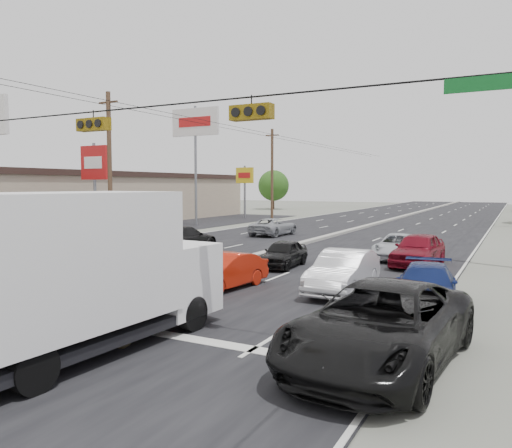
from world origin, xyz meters
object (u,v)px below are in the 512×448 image
object	(u,v)px
black_suv	(381,326)
oncoming_near	(181,240)
red_sedan	(224,272)
queue_car_c	(398,247)
queue_car_b	(343,272)
queue_car_e	(418,250)
tree_left_far	(274,186)
oncoming_far	(274,227)
queue_car_a	(283,254)
queue_car_d	(426,286)
utility_pole_left_b	(110,165)
box_truck	(85,271)
utility_pole_left_c	(272,173)
pole_sign_far	(245,180)
tan_sedan	(37,325)
pole_sign_mid	(94,168)
pole_sign_billboard	(195,130)

from	to	relation	value
black_suv	oncoming_near	bearing A→B (deg)	144.28
red_sedan	queue_car_c	world-z (taller)	red_sedan
queue_car_b	queue_car_e	bearing A→B (deg)	78.86
tree_left_far	oncoming_near	size ratio (longest dim) A/B	1.17
queue_car_b	oncoming_far	bearing A→B (deg)	121.98
red_sedan	queue_car_a	world-z (taller)	red_sedan
red_sedan	oncoming_near	xyz separation A→B (m)	(-7.11, 7.08, 0.12)
queue_car_b	oncoming_far	size ratio (longest dim) A/B	0.95
queue_car_d	oncoming_near	distance (m)	15.39
utility_pole_left_b	queue_car_b	distance (m)	21.49
queue_car_c	box_truck	bearing A→B (deg)	-103.44
oncoming_far	queue_car_a	bearing A→B (deg)	118.96
red_sedan	black_suv	bearing A→B (deg)	-29.46
utility_pole_left_c	queue_car_e	world-z (taller)	utility_pole_left_c
black_suv	queue_car_c	size ratio (longest dim) A/B	1.33
pole_sign_far	queue_car_a	bearing A→B (deg)	-57.97
tan_sedan	oncoming_near	xyz separation A→B (m)	(-7.42, 15.24, -0.01)
tan_sedan	oncoming_far	xyz separation A→B (m)	(-7.16, 26.42, -0.12)
pole_sign_mid	queue_car_a	world-z (taller)	pole_sign_mid
tree_left_far	queue_car_b	distance (m)	60.88
red_sedan	oncoming_near	distance (m)	10.03
queue_car_c	oncoming_near	world-z (taller)	oncoming_near
pole_sign_billboard	oncoming_far	world-z (taller)	pole_sign_billboard
pole_sign_billboard	queue_car_a	bearing A→B (deg)	-45.99
box_truck	queue_car_a	bearing A→B (deg)	97.28
tan_sedan	queue_car_e	size ratio (longest dim) A/B	1.17
utility_pole_left_c	queue_car_e	distance (m)	33.77
utility_pole_left_b	pole_sign_billboard	xyz separation A→B (m)	(-2.00, 13.00, 3.76)
pole_sign_billboard	queue_car_d	world-z (taller)	pole_sign_billboard
utility_pole_left_b	oncoming_near	bearing A→B (deg)	-20.17
red_sedan	queue_car_c	size ratio (longest dim) A/B	0.85
queue_car_e	oncoming_far	distance (m)	15.55
tan_sedan	queue_car_b	bearing A→B (deg)	74.47
pole_sign_billboard	pole_sign_far	xyz separation A→B (m)	(-1.50, 12.00, -4.46)
queue_car_a	pole_sign_far	bearing A→B (deg)	118.27
pole_sign_billboard	black_suv	size ratio (longest dim) A/B	1.81
utility_pole_left_c	queue_car_c	xyz separation A→B (m)	(19.20, -24.62, -4.47)
queue_car_a	queue_car_e	bearing A→B (deg)	26.21
queue_car_a	black_suv	bearing A→B (deg)	-59.62
tree_left_far	queue_car_d	world-z (taller)	tree_left_far
utility_pole_left_c	queue_car_c	bearing A→B (deg)	-52.05
pole_sign_far	tan_sedan	distance (m)	47.34
utility_pole_left_c	queue_car_c	world-z (taller)	utility_pole_left_c
pole_sign_mid	box_truck	bearing A→B (deg)	-44.74
tan_sedan	black_suv	size ratio (longest dim) A/B	0.88
queue_car_b	tree_left_far	bearing A→B (deg)	117.30
queue_car_a	oncoming_near	bearing A→B (deg)	162.76
tree_left_far	oncoming_near	distance (m)	51.18
pole_sign_billboard	tan_sedan	distance (m)	36.69
queue_car_e	pole_sign_billboard	bearing A→B (deg)	150.90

